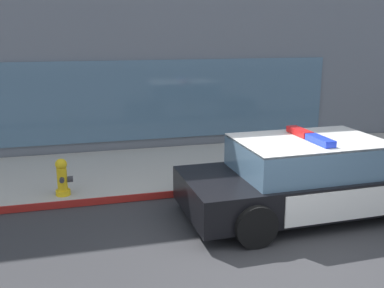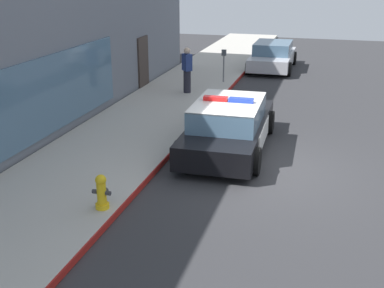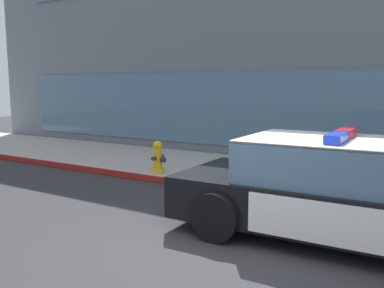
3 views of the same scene
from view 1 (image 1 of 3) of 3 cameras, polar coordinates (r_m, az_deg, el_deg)
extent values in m
plane|color=#303033|center=(6.88, 10.79, -13.57)|extent=(48.00, 48.00, 0.00)
cube|color=#B2ADA3|center=(10.53, 0.97, -2.86)|extent=(48.00, 3.37, 0.15)
cube|color=maroon|center=(8.99, 3.92, -5.97)|extent=(28.80, 0.04, 0.14)
cube|color=slate|center=(17.52, -7.31, 16.82)|extent=(25.08, 11.87, 7.94)
cube|color=slate|center=(11.53, -17.90, 4.99)|extent=(15.05, 0.08, 2.10)
cube|color=black|center=(8.25, 15.83, -5.26)|extent=(4.90, 2.01, 0.60)
cube|color=silver|center=(7.46, 4.71, -5.49)|extent=(1.41, 1.88, 0.05)
cube|color=silver|center=(8.98, 12.11, -3.41)|extent=(2.04, 0.08, 0.51)
cube|color=silver|center=(7.46, 19.05, -7.63)|extent=(2.04, 0.08, 0.51)
cube|color=yellow|center=(8.99, 12.07, -3.38)|extent=(0.22, 0.02, 0.26)
cube|color=slate|center=(7.98, 14.92, -1.56)|extent=(2.57, 1.76, 0.60)
cube|color=silver|center=(7.91, 15.06, 0.46)|extent=(2.57, 1.76, 0.04)
cube|color=red|center=(8.17, 13.88, 1.56)|extent=(0.22, 0.65, 0.11)
cube|color=blue|center=(7.61, 16.40, 0.45)|extent=(0.22, 0.65, 0.11)
cylinder|color=black|center=(9.91, 20.81, -3.32)|extent=(0.69, 0.24, 0.68)
cylinder|color=black|center=(8.44, 3.00, -5.42)|extent=(0.69, 0.24, 0.68)
cylinder|color=black|center=(6.82, 8.28, -10.54)|extent=(0.69, 0.24, 0.68)
cylinder|color=gold|center=(8.82, -16.47, -6.08)|extent=(0.28, 0.28, 0.10)
cylinder|color=gold|center=(8.73, -16.60, -4.38)|extent=(0.19, 0.19, 0.45)
sphere|color=gold|center=(8.65, -16.73, -2.56)|extent=(0.22, 0.22, 0.22)
cylinder|color=#333338|center=(8.63, -16.77, -2.07)|extent=(0.06, 0.06, 0.05)
cylinder|color=#333338|center=(8.59, -16.63, -4.54)|extent=(0.09, 0.10, 0.09)
cylinder|color=#333338|center=(8.86, -16.59, -3.95)|extent=(0.09, 0.10, 0.09)
cylinder|color=#333338|center=(8.73, -15.61, -4.43)|extent=(0.10, 0.12, 0.12)
camera|label=2|loc=(9.53, -81.43, 11.86)|focal=46.29mm
camera|label=3|loc=(5.20, 61.94, -5.79)|focal=38.07mm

